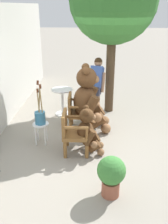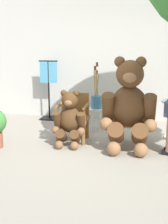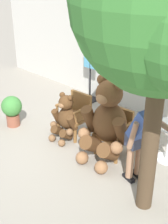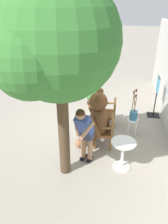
{
  "view_description": "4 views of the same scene",
  "coord_description": "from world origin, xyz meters",
  "views": [
    {
      "loc": [
        -4.85,
        0.13,
        2.74
      ],
      "look_at": [
        -0.08,
        0.38,
        0.69
      ],
      "focal_mm": 40.0,
      "sensor_mm": 36.0,
      "label": 1
    },
    {
      "loc": [
        0.8,
        -4.83,
        1.8
      ],
      "look_at": [
        -0.19,
        0.01,
        0.67
      ],
      "focal_mm": 50.0,
      "sensor_mm": 36.0,
      "label": 2
    },
    {
      "loc": [
        3.48,
        -3.41,
        3.3
      ],
      "look_at": [
        0.05,
        0.23,
        0.81
      ],
      "focal_mm": 50.0,
      "sensor_mm": 36.0,
      "label": 3
    },
    {
      "loc": [
        5.4,
        0.87,
        3.51
      ],
      "look_at": [
        0.19,
        -0.07,
        0.77
      ],
      "focal_mm": 35.0,
      "sensor_mm": 36.0,
      "label": 4
    }
  ],
  "objects": [
    {
      "name": "ground_plane",
      "position": [
        0.0,
        0.0,
        0.0
      ],
      "size": [
        60.0,
        60.0,
        0.0
      ],
      "primitive_type": "plane",
      "color": "gray"
    },
    {
      "name": "wooden_chair_left",
      "position": [
        -0.51,
        0.57,
        0.46
      ],
      "size": [
        0.57,
        0.54,
        0.86
      ],
      "color": "brown",
      "rests_on": "ground"
    },
    {
      "name": "wooden_chair_right",
      "position": [
        0.5,
        0.57,
        0.46
      ],
      "size": [
        0.58,
        0.55,
        0.86
      ],
      "color": "brown",
      "rests_on": "ground"
    },
    {
      "name": "teddy_bear_large",
      "position": [
        0.51,
        0.31,
        0.76
      ],
      "size": [
        0.93,
        0.89,
        1.55
      ],
      "color": "brown",
      "rests_on": "ground"
    },
    {
      "name": "teddy_bear_small",
      "position": [
        -0.5,
        0.28,
        0.48
      ],
      "size": [
        0.58,
        0.55,
        0.97
      ],
      "color": "#4C3019",
      "rests_on": "ground"
    },
    {
      "name": "person_visitor",
      "position": [
        1.33,
        0.15,
        0.91
      ],
      "size": [
        0.85,
        0.48,
        1.52
      ],
      "color": "black",
      "rests_on": "ground"
    },
    {
      "name": "white_stool",
      "position": [
        -0.2,
        1.29,
        0.36
      ],
      "size": [
        0.34,
        0.34,
        0.46
      ],
      "color": "white",
      "rests_on": "ground"
    },
    {
      "name": "brush_bucket",
      "position": [
        -0.2,
        1.29,
        0.64
      ],
      "size": [
        0.22,
        0.22,
        0.93
      ],
      "color": "teal",
      "rests_on": "white_stool"
    },
    {
      "name": "round_side_table",
      "position": [
        1.35,
        1.03,
        0.45
      ],
      "size": [
        0.56,
        0.56,
        0.72
      ],
      "color": "white",
      "rests_on": "ground"
    },
    {
      "name": "patio_tree",
      "position": [
        1.79,
        -0.28,
        2.83
      ],
      "size": [
        2.25,
        2.15,
        3.96
      ],
      "color": "#473523",
      "rests_on": "ground"
    },
    {
      "name": "potted_plant",
      "position": [
        -1.74,
        -0.12,
        0.4
      ],
      "size": [
        0.44,
        0.44,
        0.68
      ],
      "color": "brown",
      "rests_on": "ground"
    },
    {
      "name": "clothing_display_stand",
      "position": [
        -1.44,
        2.03,
        0.72
      ],
      "size": [
        0.44,
        0.4,
        1.36
      ],
      "color": "black",
      "rests_on": "ground"
    }
  ]
}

